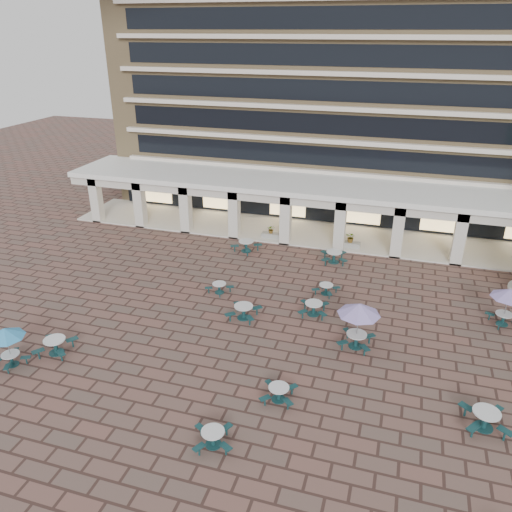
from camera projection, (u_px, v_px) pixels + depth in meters
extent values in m
plane|color=brown|center=(268.00, 330.00, 28.14)|extent=(120.00, 120.00, 0.00)
cube|color=#A3875C|center=(345.00, 82.00, 45.69)|extent=(40.00, 15.00, 22.00)
cube|color=beige|center=(326.00, 172.00, 41.68)|extent=(36.80, 0.50, 0.35)
cube|color=black|center=(328.00, 156.00, 41.33)|extent=(35.20, 0.05, 1.60)
cube|color=beige|center=(328.00, 141.00, 40.59)|extent=(36.80, 0.50, 0.35)
cube|color=black|center=(330.00, 125.00, 40.25)|extent=(35.20, 0.05, 1.60)
cube|color=beige|center=(330.00, 108.00, 39.51)|extent=(36.80, 0.50, 0.35)
cube|color=black|center=(332.00, 91.00, 39.16)|extent=(35.20, 0.05, 1.60)
cube|color=beige|center=(332.00, 74.00, 38.42)|extent=(36.80, 0.50, 0.35)
cube|color=black|center=(334.00, 55.00, 38.08)|extent=(35.20, 0.05, 1.60)
cube|color=beige|center=(335.00, 37.00, 37.33)|extent=(36.80, 0.50, 0.35)
cube|color=black|center=(336.00, 18.00, 36.99)|extent=(35.20, 0.05, 1.60)
cube|color=white|center=(320.00, 185.00, 39.41)|extent=(42.00, 6.60, 0.40)
cube|color=beige|center=(313.00, 201.00, 37.13)|extent=(42.00, 0.30, 0.90)
cube|color=black|center=(324.00, 203.00, 42.76)|extent=(38.00, 0.15, 3.20)
cube|color=beige|center=(317.00, 233.00, 41.14)|extent=(42.00, 6.00, 0.12)
cube|color=beige|center=(96.00, 199.00, 43.15)|extent=(0.80, 0.80, 4.00)
cube|color=beige|center=(140.00, 204.00, 42.02)|extent=(0.80, 0.80, 4.00)
cube|color=beige|center=(186.00, 209.00, 40.90)|extent=(0.80, 0.80, 4.00)
cube|color=beige|center=(234.00, 214.00, 39.77)|extent=(0.80, 0.80, 4.00)
cube|color=beige|center=(286.00, 219.00, 38.64)|extent=(0.80, 0.80, 4.00)
cube|color=beige|center=(340.00, 225.00, 37.51)|extent=(0.80, 0.80, 4.00)
cube|color=beige|center=(398.00, 231.00, 36.38)|extent=(0.80, 0.80, 4.00)
cube|color=beige|center=(459.00, 238.00, 35.26)|extent=(0.80, 0.80, 4.00)
cube|color=#FFD88C|center=(156.00, 190.00, 46.99)|extent=(3.20, 0.08, 2.40)
cube|color=#FFD88C|center=(219.00, 196.00, 45.28)|extent=(3.20, 0.08, 2.40)
cube|color=#FFD88C|center=(288.00, 203.00, 43.57)|extent=(3.20, 0.08, 2.40)
cube|color=#FFD88C|center=(362.00, 210.00, 41.86)|extent=(3.20, 0.08, 2.40)
cube|color=#FFD88C|center=(442.00, 218.00, 40.15)|extent=(3.20, 0.08, 2.40)
cylinder|color=#133639|center=(57.00, 352.00, 26.16)|extent=(0.78, 0.78, 0.04)
cylinder|color=#133639|center=(56.00, 347.00, 26.02)|extent=(0.20, 0.20, 0.74)
cylinder|color=silver|center=(54.00, 340.00, 25.83)|extent=(1.12, 1.12, 0.06)
cube|color=#133639|center=(72.00, 339.00, 26.45)|extent=(0.61, 0.68, 0.06)
cylinder|color=#133639|center=(73.00, 343.00, 26.56)|extent=(0.09, 0.09, 0.47)
cube|color=#133639|center=(50.00, 337.00, 26.59)|extent=(0.68, 0.61, 0.06)
cylinder|color=#133639|center=(51.00, 341.00, 26.70)|extent=(0.09, 0.09, 0.47)
cube|color=#133639|center=(38.00, 351.00, 25.49)|extent=(0.61, 0.68, 0.06)
cylinder|color=#133639|center=(39.00, 355.00, 25.59)|extent=(0.09, 0.09, 0.47)
cube|color=#133639|center=(61.00, 353.00, 25.34)|extent=(0.68, 0.61, 0.06)
cylinder|color=#133639|center=(62.00, 357.00, 25.45)|extent=(0.09, 0.09, 0.47)
cylinder|color=#133639|center=(279.00, 399.00, 22.87)|extent=(0.67, 0.67, 0.04)
cylinder|color=#133639|center=(279.00, 394.00, 22.75)|extent=(0.17, 0.17, 0.63)
cylinder|color=silver|center=(279.00, 387.00, 22.59)|extent=(0.95, 0.95, 0.05)
cube|color=#133639|center=(292.00, 387.00, 23.06)|extent=(0.55, 0.57, 0.05)
cylinder|color=#133639|center=(292.00, 390.00, 23.15)|extent=(0.08, 0.08, 0.40)
cube|color=#133639|center=(270.00, 383.00, 23.29)|extent=(0.57, 0.55, 0.05)
cylinder|color=#133639|center=(270.00, 387.00, 23.38)|extent=(0.08, 0.08, 0.40)
cube|color=#133639|center=(265.00, 398.00, 22.36)|extent=(0.55, 0.57, 0.05)
cylinder|color=#133639|center=(265.00, 402.00, 22.45)|extent=(0.08, 0.08, 0.40)
cube|color=#133639|center=(288.00, 402.00, 22.13)|extent=(0.57, 0.55, 0.05)
cylinder|color=#133639|center=(288.00, 406.00, 22.22)|extent=(0.08, 0.08, 0.40)
cylinder|color=#133639|center=(213.00, 444.00, 20.40)|extent=(0.68, 0.68, 0.04)
cylinder|color=#133639|center=(213.00, 439.00, 20.27)|extent=(0.17, 0.17, 0.64)
cylinder|color=silver|center=(213.00, 432.00, 20.11)|extent=(0.96, 0.96, 0.05)
cube|color=#133639|center=(227.00, 427.00, 20.73)|extent=(0.48, 0.60, 0.05)
cylinder|color=#133639|center=(227.00, 431.00, 20.82)|extent=(0.08, 0.08, 0.41)
cube|color=#133639|center=(201.00, 428.00, 20.70)|extent=(0.60, 0.48, 0.05)
cylinder|color=#133639|center=(201.00, 432.00, 20.79)|extent=(0.08, 0.08, 0.41)
cube|color=#133639|center=(199.00, 447.00, 19.73)|extent=(0.48, 0.60, 0.05)
cylinder|color=#133639|center=(199.00, 451.00, 19.83)|extent=(0.08, 0.08, 0.41)
cube|color=#133639|center=(226.00, 447.00, 19.76)|extent=(0.60, 0.48, 0.05)
cylinder|color=#133639|center=(226.00, 451.00, 19.85)|extent=(0.08, 0.08, 0.41)
cylinder|color=#133639|center=(13.00, 364.00, 25.23)|extent=(0.62, 0.62, 0.04)
cylinder|color=#133639|center=(12.00, 360.00, 25.12)|extent=(0.16, 0.16, 0.59)
cylinder|color=silver|center=(10.00, 354.00, 24.97)|extent=(0.89, 0.89, 0.04)
cube|color=#133639|center=(26.00, 357.00, 25.16)|extent=(0.55, 0.43, 0.04)
cylinder|color=#133639|center=(26.00, 361.00, 25.25)|extent=(0.07, 0.07, 0.37)
cube|color=#133639|center=(15.00, 350.00, 25.70)|extent=(0.43, 0.55, 0.04)
cylinder|color=#133639|center=(16.00, 354.00, 25.78)|extent=(0.07, 0.07, 0.37)
cube|color=#133639|center=(7.00, 367.00, 24.45)|extent=(0.43, 0.55, 0.04)
cylinder|color=#133639|center=(8.00, 370.00, 24.54)|extent=(0.07, 0.07, 0.37)
cylinder|color=gray|center=(8.00, 347.00, 24.79)|extent=(0.04, 0.04, 2.13)
cone|color=#3187C1|center=(5.00, 333.00, 24.44)|extent=(1.86, 1.86, 0.49)
cylinder|color=#133639|center=(244.00, 318.00, 29.29)|extent=(0.77, 0.77, 0.04)
cylinder|color=#133639|center=(244.00, 313.00, 29.15)|extent=(0.20, 0.20, 0.73)
cylinder|color=silver|center=(244.00, 306.00, 28.97)|extent=(1.10, 1.10, 0.06)
cube|color=#133639|center=(257.00, 308.00, 29.43)|extent=(0.66, 0.64, 0.06)
cylinder|color=#133639|center=(257.00, 311.00, 29.54)|extent=(0.09, 0.09, 0.46)
cube|color=#133639|center=(238.00, 304.00, 29.80)|extent=(0.64, 0.66, 0.06)
cylinder|color=#133639|center=(238.00, 308.00, 29.91)|extent=(0.09, 0.09, 0.46)
cube|color=#133639|center=(230.00, 314.00, 28.77)|extent=(0.66, 0.64, 0.06)
cylinder|color=#133639|center=(230.00, 318.00, 28.87)|extent=(0.09, 0.09, 0.46)
cube|color=#133639|center=(250.00, 318.00, 28.39)|extent=(0.64, 0.66, 0.06)
cylinder|color=#133639|center=(250.00, 322.00, 28.50)|extent=(0.09, 0.09, 0.46)
cylinder|color=#133639|center=(356.00, 346.00, 26.67)|extent=(0.76, 0.76, 0.04)
cylinder|color=#133639|center=(356.00, 341.00, 26.53)|extent=(0.19, 0.19, 0.71)
cylinder|color=silver|center=(357.00, 334.00, 26.35)|extent=(1.08, 1.08, 0.05)
cube|color=#133639|center=(370.00, 336.00, 26.76)|extent=(0.65, 0.61, 0.05)
cylinder|color=#133639|center=(369.00, 340.00, 26.87)|extent=(0.09, 0.09, 0.45)
cube|color=#133639|center=(348.00, 331.00, 27.19)|extent=(0.61, 0.65, 0.05)
cylinder|color=#133639|center=(348.00, 335.00, 27.30)|extent=(0.09, 0.09, 0.45)
cube|color=#133639|center=(342.00, 342.00, 26.20)|extent=(0.65, 0.61, 0.05)
cylinder|color=#133639|center=(342.00, 346.00, 26.31)|extent=(0.09, 0.09, 0.45)
cube|color=#133639|center=(365.00, 348.00, 25.77)|extent=(0.61, 0.65, 0.05)
cylinder|color=#133639|center=(365.00, 352.00, 25.87)|extent=(0.09, 0.09, 0.45)
cylinder|color=gray|center=(358.00, 326.00, 26.14)|extent=(0.05, 0.05, 2.59)
cone|color=#8B77BE|center=(359.00, 309.00, 25.71)|extent=(2.27, 2.27, 0.59)
cylinder|color=#133639|center=(483.00, 427.00, 21.27)|extent=(0.80, 0.80, 0.05)
cylinder|color=#133639|center=(485.00, 421.00, 21.12)|extent=(0.21, 0.21, 0.76)
cylinder|color=silver|center=(487.00, 412.00, 20.93)|extent=(1.15, 1.15, 0.06)
cube|color=#133639|center=(497.00, 410.00, 21.55)|extent=(0.63, 0.70, 0.06)
cylinder|color=#133639|center=(496.00, 414.00, 21.66)|extent=(0.09, 0.09, 0.48)
cube|color=#133639|center=(466.00, 407.00, 21.73)|extent=(0.70, 0.63, 0.06)
cylinder|color=#133639|center=(465.00, 411.00, 21.84)|extent=(0.09, 0.09, 0.48)
cube|color=#133639|center=(473.00, 428.00, 20.59)|extent=(0.63, 0.70, 0.06)
cylinder|color=#133639|center=(472.00, 432.00, 20.70)|extent=(0.09, 0.09, 0.48)
cube|color=#133639|center=(506.00, 431.00, 20.42)|extent=(0.70, 0.63, 0.06)
cylinder|color=#133639|center=(504.00, 436.00, 20.53)|extent=(0.09, 0.09, 0.48)
cylinder|color=#133639|center=(219.00, 292.00, 32.11)|extent=(0.61, 0.61, 0.04)
cylinder|color=#133639|center=(219.00, 289.00, 31.99)|extent=(0.16, 0.16, 0.58)
cylinder|color=silver|center=(219.00, 284.00, 31.85)|extent=(0.88, 0.88, 0.04)
cube|color=#133639|center=(230.00, 287.00, 32.02)|extent=(0.54, 0.42, 0.04)
cylinder|color=#133639|center=(230.00, 289.00, 32.11)|extent=(0.07, 0.07, 0.37)
cube|color=#133639|center=(219.00, 282.00, 32.57)|extent=(0.42, 0.54, 0.04)
cylinder|color=#133639|center=(219.00, 285.00, 32.66)|extent=(0.07, 0.07, 0.37)
cube|color=#133639|center=(209.00, 288.00, 31.89)|extent=(0.54, 0.42, 0.04)
cylinder|color=#133639|center=(209.00, 291.00, 31.97)|extent=(0.07, 0.07, 0.37)
cube|color=#133639|center=(220.00, 292.00, 31.34)|extent=(0.42, 0.54, 0.04)
cylinder|color=#133639|center=(220.00, 295.00, 31.42)|extent=(0.07, 0.07, 0.37)
cylinder|color=#133639|center=(326.00, 293.00, 31.96)|extent=(0.62, 0.62, 0.04)
cylinder|color=#133639|center=(326.00, 290.00, 31.84)|extent=(0.16, 0.16, 0.58)
cylinder|color=silver|center=(326.00, 285.00, 31.70)|extent=(0.88, 0.88, 0.04)
cube|color=#133639|center=(336.00, 287.00, 31.92)|extent=(0.54, 0.44, 0.04)
cylinder|color=#133639|center=(336.00, 290.00, 32.00)|extent=(0.07, 0.07, 0.37)
cube|color=#133639|center=(323.00, 283.00, 32.42)|extent=(0.44, 0.54, 0.04)
cylinder|color=#133639|center=(323.00, 286.00, 32.50)|extent=(0.07, 0.07, 0.37)
cube|color=#133639|center=(316.00, 289.00, 31.69)|extent=(0.54, 0.44, 0.04)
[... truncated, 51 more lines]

